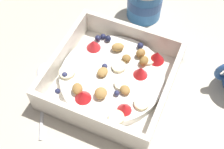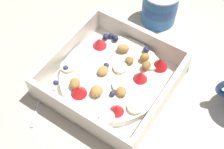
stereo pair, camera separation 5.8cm
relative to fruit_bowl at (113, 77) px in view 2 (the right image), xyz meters
The scene contains 4 objects.
ground_plane 0.02m from the fruit_bowl, 99.46° to the right, with size 2.40×2.40×0.00m, color beige.
fruit_bowl is the anchor object (origin of this frame).
spoon 0.14m from the fruit_bowl, 156.87° to the right, with size 0.10×0.16×0.01m.
yogurt_cup 0.21m from the fruit_bowl, 92.83° to the left, with size 0.08×0.08×0.08m.
Camera 2 is at (0.18, -0.27, 0.51)m, focal length 49.18 mm.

